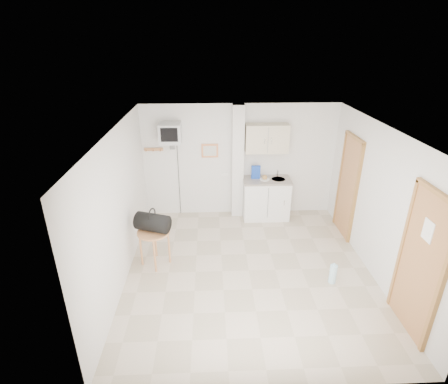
{
  "coord_description": "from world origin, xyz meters",
  "views": [
    {
      "loc": [
        -0.65,
        -5.0,
        3.77
      ],
      "look_at": [
        -0.41,
        0.6,
        1.25
      ],
      "focal_mm": 28.0,
      "sensor_mm": 36.0,
      "label": 1
    }
  ],
  "objects_px": {
    "crt_television": "(170,134)",
    "round_table": "(154,236)",
    "water_bottle": "(333,274)",
    "duffel_bag": "(153,222)"
  },
  "relations": [
    {
      "from": "round_table",
      "to": "duffel_bag",
      "type": "bearing_deg",
      "value": 104.08
    },
    {
      "from": "crt_television",
      "to": "round_table",
      "type": "height_order",
      "value": "crt_television"
    },
    {
      "from": "crt_television",
      "to": "round_table",
      "type": "bearing_deg",
      "value": -96.56
    },
    {
      "from": "round_table",
      "to": "water_bottle",
      "type": "height_order",
      "value": "round_table"
    },
    {
      "from": "crt_television",
      "to": "duffel_bag",
      "type": "distance_m",
      "value": 2.05
    },
    {
      "from": "crt_television",
      "to": "round_table",
      "type": "xyz_separation_m",
      "value": [
        -0.2,
        -1.74,
        -1.37
      ]
    },
    {
      "from": "water_bottle",
      "to": "duffel_bag",
      "type": "bearing_deg",
      "value": 167.29
    },
    {
      "from": "round_table",
      "to": "crt_television",
      "type": "bearing_deg",
      "value": 83.44
    },
    {
      "from": "round_table",
      "to": "duffel_bag",
      "type": "height_order",
      "value": "duffel_bag"
    },
    {
      "from": "round_table",
      "to": "water_bottle",
      "type": "distance_m",
      "value": 3.1
    }
  ]
}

